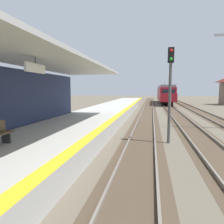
{
  "coord_description": "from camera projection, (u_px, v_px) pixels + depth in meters",
  "views": [
    {
      "loc": [
        2.39,
        3.63,
        2.96
      ],
      "look_at": [
        0.89,
        11.47,
        2.1
      ],
      "focal_mm": 33.17,
      "sensor_mm": 36.0,
      "label": 1
    }
  ],
  "objects": [
    {
      "name": "station_platform",
      "position": [
        74.0,
        129.0,
        13.26
      ],
      "size": [
        5.0,
        80.0,
        0.91
      ],
      "color": "#B7B5AD",
      "rests_on": "ground"
    },
    {
      "name": "track_pair_nearest_platform",
      "position": [
        145.0,
        127.0,
        16.39
      ],
      "size": [
        2.34,
        120.0,
        0.16
      ],
      "color": "#4C3D2D",
      "rests_on": "ground"
    },
    {
      "name": "track_pair_middle",
      "position": [
        190.0,
        128.0,
        15.75
      ],
      "size": [
        2.34,
        120.0,
        0.16
      ],
      "color": "#4C3D2D",
      "rests_on": "ground"
    },
    {
      "name": "approaching_train",
      "position": [
        165.0,
        93.0,
        45.26
      ],
      "size": [
        2.93,
        19.6,
        4.76
      ],
      "color": "maroon",
      "rests_on": "ground"
    },
    {
      "name": "rail_signal_post",
      "position": [
        170.0,
        85.0,
        11.2
      ],
      "size": [
        0.32,
        0.34,
        5.2
      ],
      "color": "#4C4C4C",
      "rests_on": "ground"
    }
  ]
}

